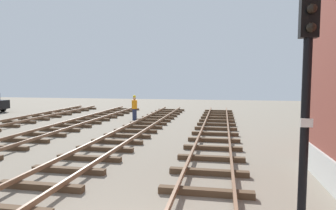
{
  "coord_description": "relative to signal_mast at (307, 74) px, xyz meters",
  "views": [
    {
      "loc": [
        1.49,
        -4.18,
        3.03
      ],
      "look_at": [
        -0.93,
        8.84,
        1.88
      ],
      "focal_mm": 31.76,
      "sensor_mm": 36.0,
      "label": 1
    }
  ],
  "objects": [
    {
      "name": "track_worker_foreground",
      "position": [
        -8.15,
        14.43,
        -2.21
      ],
      "size": [
        0.4,
        0.4,
        1.87
      ],
      "color": "#262D4C",
      "rests_on": "ground"
    },
    {
      "name": "signal_mast",
      "position": [
        0.0,
        0.0,
        0.0
      ],
      "size": [
        0.36,
        0.4,
        4.97
      ],
      "color": "black",
      "rests_on": "ground"
    }
  ]
}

